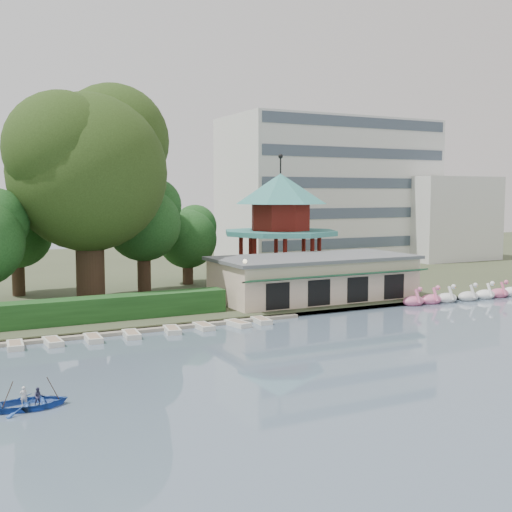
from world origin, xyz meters
TOP-DOWN VIEW (x-y plane):
  - ground_plane at (0.00, 0.00)m, footprint 220.00×220.00m
  - shore at (0.00, 52.00)m, footprint 220.00×70.00m
  - embankment at (0.00, 17.30)m, footprint 220.00×0.60m
  - dock at (-12.00, 17.20)m, footprint 34.00×1.60m
  - boathouse at (10.00, 21.97)m, footprint 18.60×9.39m
  - pavilion at (12.00, 32.00)m, footprint 12.40×12.40m
  - office_building at (32.67, 49.00)m, footprint 38.00×18.00m
  - hedge at (-15.00, 20.50)m, footprint 30.00×2.00m
  - lamp_post at (1.50, 19.00)m, footprint 0.36×0.36m
  - big_tree at (-8.82, 28.22)m, footprint 14.81×13.80m
  - small_trees at (-13.22, 31.12)m, footprint 39.94×16.98m
  - swan_boats at (25.45, 16.60)m, footprint 18.11×2.09m
  - moored_rowboats at (-12.68, 15.79)m, footprint 29.68×2.71m
  - rowboat_with_passengers at (-17.30, 3.14)m, footprint 4.85×3.58m

SIDE VIEW (x-z plane):
  - ground_plane at x=0.00m, z-range 0.00..0.00m
  - dock at x=-12.00m, z-range 0.00..0.24m
  - embankment at x=0.00m, z-range 0.00..0.30m
  - moored_rowboats at x=-12.68m, z-range 0.00..0.36m
  - shore at x=0.00m, z-range 0.00..0.40m
  - swan_boats at x=25.45m, z-range -0.56..1.35m
  - rowboat_with_passengers at x=-17.30m, z-range -0.52..1.49m
  - hedge at x=-15.00m, z-range 0.40..2.20m
  - boathouse at x=10.00m, z-range 0.42..4.32m
  - lamp_post at x=1.50m, z-range 1.20..5.48m
  - small_trees at x=-13.22m, z-range 1.07..12.19m
  - pavilion at x=12.00m, z-range 0.73..14.23m
  - office_building at x=32.67m, z-range -0.27..19.73m
  - big_tree at x=-8.82m, z-range 3.05..22.41m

